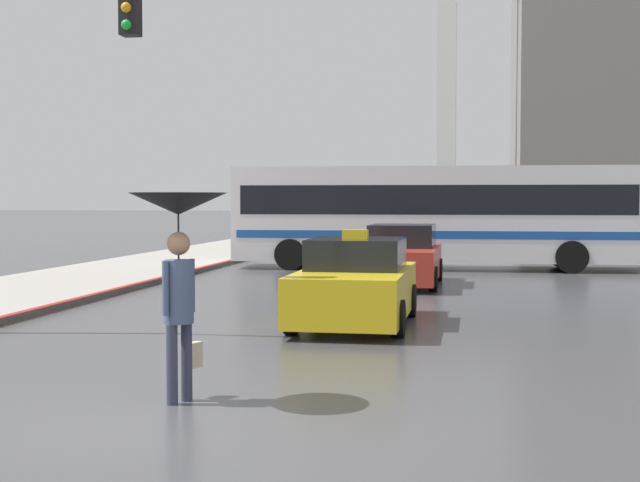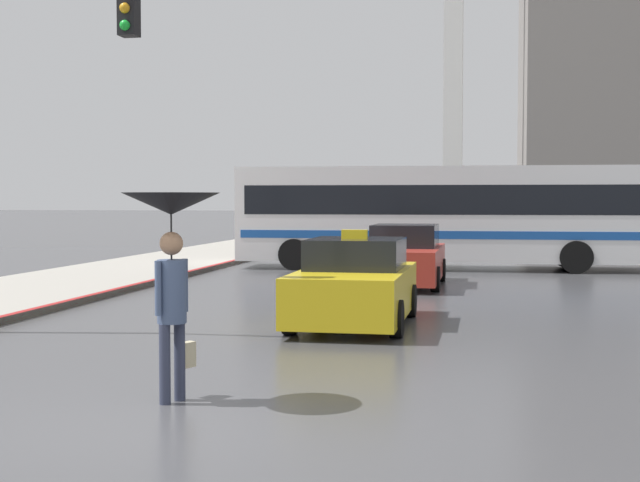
{
  "view_description": "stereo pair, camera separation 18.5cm",
  "coord_description": "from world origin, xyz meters",
  "px_view_note": "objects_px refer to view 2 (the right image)",
  "views": [
    {
      "loc": [
        3.21,
        -7.94,
        2.18
      ],
      "look_at": [
        0.34,
        8.22,
        1.4
      ],
      "focal_mm": 50.0,
      "sensor_mm": 36.0,
      "label": 1
    },
    {
      "loc": [
        3.4,
        -7.9,
        2.18
      ],
      "look_at": [
        0.34,
        8.22,
        1.4
      ],
      "focal_mm": 50.0,
      "sensor_mm": 36.0,
      "label": 2
    }
  ],
  "objects_px": {
    "sedan_red": "(405,258)",
    "traffic_light": "(15,83)",
    "city_bus": "(438,212)",
    "taxi": "(355,285)",
    "pedestrian_with_umbrella": "(172,235)",
    "monument_cross": "(454,29)"
  },
  "relations": [
    {
      "from": "sedan_red",
      "to": "city_bus",
      "type": "xyz_separation_m",
      "value": [
        0.53,
        5.52,
        1.06
      ]
    },
    {
      "from": "taxi",
      "to": "city_bus",
      "type": "xyz_separation_m",
      "value": [
        0.73,
        12.66,
        1.07
      ]
    },
    {
      "from": "taxi",
      "to": "sedan_red",
      "type": "relative_size",
      "value": 0.92
    },
    {
      "from": "traffic_light",
      "to": "monument_cross",
      "type": "xyz_separation_m",
      "value": [
        5.66,
        30.44,
        6.29
      ]
    },
    {
      "from": "pedestrian_with_umbrella",
      "to": "monument_cross",
      "type": "relative_size",
      "value": 0.12
    },
    {
      "from": "sedan_red",
      "to": "city_bus",
      "type": "distance_m",
      "value": 5.65
    },
    {
      "from": "pedestrian_with_umbrella",
      "to": "taxi",
      "type": "bearing_deg",
      "value": 15.71
    },
    {
      "from": "sedan_red",
      "to": "monument_cross",
      "type": "height_order",
      "value": "monument_cross"
    },
    {
      "from": "taxi",
      "to": "city_bus",
      "type": "bearing_deg",
      "value": -93.28
    },
    {
      "from": "sedan_red",
      "to": "pedestrian_with_umbrella",
      "type": "relative_size",
      "value": 1.98
    },
    {
      "from": "city_bus",
      "to": "traffic_light",
      "type": "bearing_deg",
      "value": 156.61
    },
    {
      "from": "city_bus",
      "to": "traffic_light",
      "type": "height_order",
      "value": "traffic_light"
    },
    {
      "from": "taxi",
      "to": "monument_cross",
      "type": "height_order",
      "value": "monument_cross"
    },
    {
      "from": "taxi",
      "to": "pedestrian_with_umbrella",
      "type": "xyz_separation_m",
      "value": [
        -1.05,
        -6.18,
        1.11
      ]
    },
    {
      "from": "city_bus",
      "to": "sedan_red",
      "type": "bearing_deg",
      "value": 172.75
    },
    {
      "from": "city_bus",
      "to": "pedestrian_with_umbrella",
      "type": "relative_size",
      "value": 5.54
    },
    {
      "from": "taxi",
      "to": "pedestrian_with_umbrella",
      "type": "distance_m",
      "value": 6.36
    },
    {
      "from": "city_bus",
      "to": "taxi",
      "type": "bearing_deg",
      "value": 174.94
    },
    {
      "from": "traffic_light",
      "to": "monument_cross",
      "type": "bearing_deg",
      "value": 79.46
    },
    {
      "from": "sedan_red",
      "to": "traffic_light",
      "type": "xyz_separation_m",
      "value": [
        -5.33,
        -9.26,
        3.31
      ]
    },
    {
      "from": "traffic_light",
      "to": "monument_cross",
      "type": "height_order",
      "value": "monument_cross"
    },
    {
      "from": "city_bus",
      "to": "monument_cross",
      "type": "bearing_deg",
      "value": -1.09
    }
  ]
}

